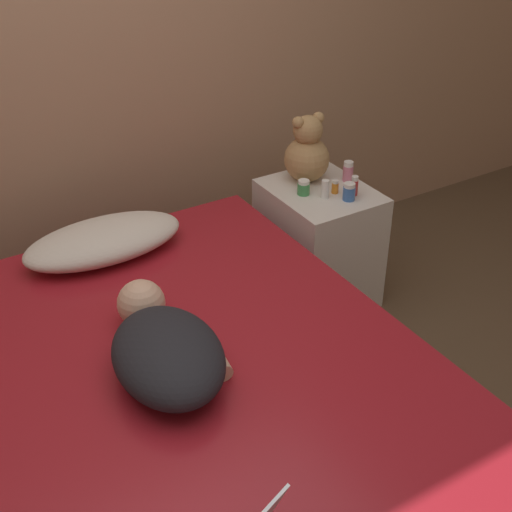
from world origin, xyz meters
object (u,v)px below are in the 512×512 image
object	(u,v)px
bottle_blue	(349,192)
bottle_white	(325,189)
pillow	(104,241)
person_lying	(165,348)
teddy_bear	(307,152)
bottle_pink	(348,172)
bottle_orange	(335,187)
bottle_red	(354,186)
bottle_green	(304,187)

from	to	relation	value
bottle_blue	bottle_white	size ratio (longest dim) A/B	0.94
pillow	person_lying	size ratio (longest dim) A/B	0.99
teddy_bear	bottle_pink	xyz separation A→B (m)	(0.16, -0.11, -0.09)
bottle_orange	bottle_red	world-z (taller)	bottle_red
bottle_blue	bottle_pink	distance (m)	0.19
pillow	bottle_white	size ratio (longest dim) A/B	7.59
bottle_orange	bottle_blue	bearing A→B (deg)	-82.39
bottle_green	bottle_pink	world-z (taller)	bottle_pink
pillow	teddy_bear	world-z (taller)	teddy_bear
person_lying	bottle_pink	distance (m)	1.40
person_lying	bottle_red	distance (m)	1.29
teddy_bear	bottle_orange	distance (m)	0.21
person_lying	bottle_white	world-z (taller)	person_lying
bottle_orange	bottle_white	size ratio (longest dim) A/B	0.73
teddy_bear	bottle_white	world-z (taller)	teddy_bear
pillow	bottle_pink	xyz separation A→B (m)	(1.14, -0.07, 0.04)
bottle_orange	bottle_green	bearing A→B (deg)	153.82
bottle_green	bottle_blue	distance (m)	0.20
teddy_bear	bottle_green	size ratio (longest dim) A/B	4.72
bottle_red	bottle_white	world-z (taller)	bottle_red
bottle_green	bottle_pink	size ratio (longest dim) A/B	0.71
bottle_red	bottle_white	distance (m)	0.13
bottle_blue	bottle_red	world-z (taller)	bottle_red
bottle_red	bottle_green	bearing A→B (deg)	146.93
person_lying	bottle_red	xyz separation A→B (m)	(1.16, 0.55, 0.02)
bottle_red	bottle_white	size ratio (longest dim) A/B	1.07
bottle_orange	bottle_red	distance (m)	0.08
teddy_bear	bottle_white	bearing A→B (deg)	-99.75
bottle_red	bottle_pink	size ratio (longest dim) A/B	0.95
bottle_red	bottle_pink	distance (m)	0.14
pillow	bottle_white	xyz separation A→B (m)	(0.95, -0.15, 0.04)
bottle_green	bottle_red	xyz separation A→B (m)	(0.18, -0.12, 0.01)
pillow	bottle_red	xyz separation A→B (m)	(1.08, -0.19, 0.04)
bottle_blue	bottle_orange	bearing A→B (deg)	97.61
bottle_pink	bottle_red	bearing A→B (deg)	-116.31
bottle_orange	bottle_pink	distance (m)	0.14
bottle_green	bottle_pink	distance (m)	0.25
bottle_white	teddy_bear	bearing A→B (deg)	80.25
person_lying	teddy_bear	world-z (taller)	teddy_bear
bottle_green	bottle_orange	bearing A→B (deg)	-26.18
pillow	bottle_red	size ratio (longest dim) A/B	7.09
bottle_orange	bottle_pink	xyz separation A→B (m)	(0.12, 0.07, 0.02)
bottle_green	bottle_white	distance (m)	0.10
pillow	bottle_pink	distance (m)	1.14
bottle_orange	bottle_white	xyz separation A→B (m)	(-0.07, -0.02, 0.01)
person_lying	bottle_green	xyz separation A→B (m)	(0.98, 0.67, 0.01)
bottle_orange	bottle_red	bearing A→B (deg)	-44.65
pillow	bottle_blue	distance (m)	1.05
bottle_blue	bottle_pink	bearing A→B (deg)	53.96
pillow	teddy_bear	bearing A→B (deg)	2.28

